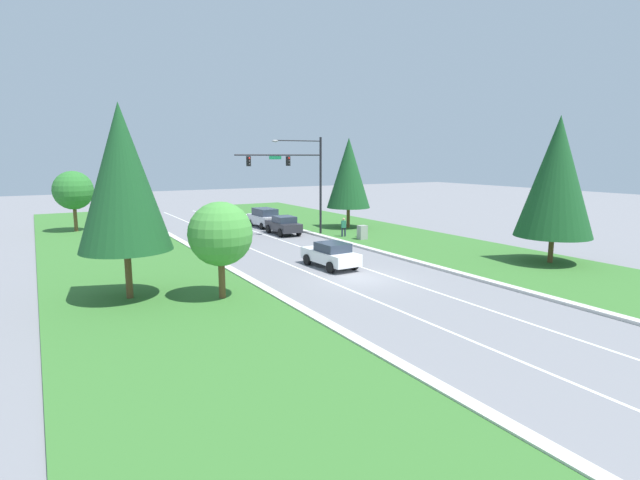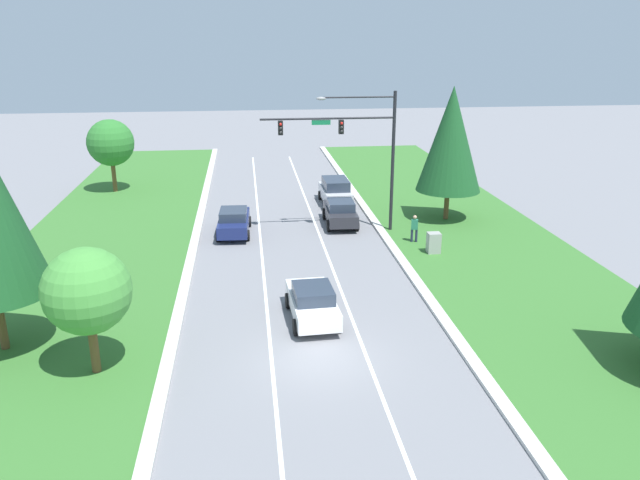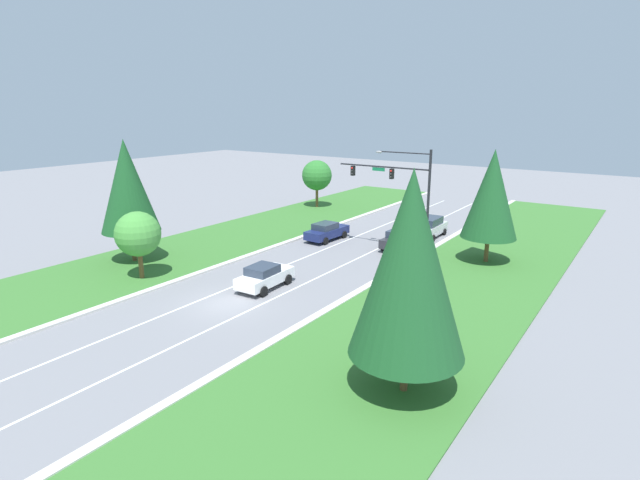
{
  "view_description": "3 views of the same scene",
  "coord_description": "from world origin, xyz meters",
  "px_view_note": "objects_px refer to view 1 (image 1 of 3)",
  "views": [
    {
      "loc": [
        -15.64,
        -22.73,
        6.85
      ],
      "look_at": [
        1.25,
        6.75,
        1.15
      ],
      "focal_mm": 28.0,
      "sensor_mm": 36.0,
      "label": 1
    },
    {
      "loc": [
        -2.47,
        -20.76,
        11.7
      ],
      "look_at": [
        1.1,
        9.01,
        1.71
      ],
      "focal_mm": 35.0,
      "sensor_mm": 36.0,
      "label": 2
    },
    {
      "loc": [
        20.68,
        -20.04,
        11.59
      ],
      "look_at": [
        -0.04,
        10.04,
        1.79
      ],
      "focal_mm": 28.0,
      "sensor_mm": 36.0,
      "label": 3
    }
  ],
  "objects_px": {
    "charcoal_sedan": "(283,225)",
    "pedestrian": "(344,227)",
    "oak_near_left_tree": "(73,190)",
    "utility_cabinet": "(362,233)",
    "silver_suv": "(265,217)",
    "conifer_far_right_tree": "(349,173)",
    "traffic_signal_mast": "(298,171)",
    "conifer_near_right_tree": "(557,177)",
    "fire_hydrant": "(359,234)",
    "navy_sedan": "(214,233)",
    "white_sedan": "(331,255)",
    "conifer_mid_left_tree": "(122,178)",
    "oak_far_left_tree": "(220,234)"
  },
  "relations": [
    {
      "from": "utility_cabinet",
      "to": "oak_far_left_tree",
      "type": "relative_size",
      "value": 0.26
    },
    {
      "from": "pedestrian",
      "to": "oak_near_left_tree",
      "type": "relative_size",
      "value": 0.3
    },
    {
      "from": "charcoal_sedan",
      "to": "pedestrian",
      "type": "bearing_deg",
      "value": -45.91
    },
    {
      "from": "conifer_far_right_tree",
      "to": "charcoal_sedan",
      "type": "bearing_deg",
      "value": -177.35
    },
    {
      "from": "oak_far_left_tree",
      "to": "conifer_mid_left_tree",
      "type": "height_order",
      "value": "conifer_mid_left_tree"
    },
    {
      "from": "silver_suv",
      "to": "utility_cabinet",
      "type": "xyz_separation_m",
      "value": [
        3.88,
        -11.21,
        -0.33
      ]
    },
    {
      "from": "charcoal_sedan",
      "to": "oak_near_left_tree",
      "type": "distance_m",
      "value": 19.38
    },
    {
      "from": "traffic_signal_mast",
      "to": "conifer_near_right_tree",
      "type": "relative_size",
      "value": 0.91
    },
    {
      "from": "silver_suv",
      "to": "conifer_near_right_tree",
      "type": "distance_m",
      "value": 26.9
    },
    {
      "from": "traffic_signal_mast",
      "to": "silver_suv",
      "type": "xyz_separation_m",
      "value": [
        -0.28,
        6.73,
        -4.69
      ]
    },
    {
      "from": "oak_near_left_tree",
      "to": "conifer_far_right_tree",
      "type": "distance_m",
      "value": 25.24
    },
    {
      "from": "silver_suv",
      "to": "fire_hydrant",
      "type": "relative_size",
      "value": 6.47
    },
    {
      "from": "traffic_signal_mast",
      "to": "navy_sedan",
      "type": "bearing_deg",
      "value": 176.15
    },
    {
      "from": "conifer_far_right_tree",
      "to": "conifer_mid_left_tree",
      "type": "relative_size",
      "value": 0.92
    },
    {
      "from": "utility_cabinet",
      "to": "conifer_near_right_tree",
      "type": "xyz_separation_m",
      "value": [
        5.34,
        -13.63,
        4.97
      ]
    },
    {
      "from": "charcoal_sedan",
      "to": "pedestrian",
      "type": "distance_m",
      "value": 5.53
    },
    {
      "from": "silver_suv",
      "to": "oak_far_left_tree",
      "type": "distance_m",
      "value": 25.28
    },
    {
      "from": "utility_cabinet",
      "to": "oak_far_left_tree",
      "type": "height_order",
      "value": "oak_far_left_tree"
    },
    {
      "from": "utility_cabinet",
      "to": "oak_far_left_tree",
      "type": "bearing_deg",
      "value": -145.19
    },
    {
      "from": "conifer_far_right_tree",
      "to": "oak_far_left_tree",
      "type": "distance_m",
      "value": 25.49
    },
    {
      "from": "conifer_near_right_tree",
      "to": "silver_suv",
      "type": "bearing_deg",
      "value": 110.37
    },
    {
      "from": "silver_suv",
      "to": "conifer_near_right_tree",
      "type": "relative_size",
      "value": 0.48
    },
    {
      "from": "conifer_near_right_tree",
      "to": "conifer_far_right_tree",
      "type": "xyz_separation_m",
      "value": [
        -2.58,
        20.02,
        -0.28
      ]
    },
    {
      "from": "oak_far_left_tree",
      "to": "pedestrian",
      "type": "bearing_deg",
      "value": 40.41
    },
    {
      "from": "pedestrian",
      "to": "navy_sedan",
      "type": "bearing_deg",
      "value": -1.4
    },
    {
      "from": "oak_near_left_tree",
      "to": "utility_cabinet",
      "type": "bearing_deg",
      "value": -39.49
    },
    {
      "from": "pedestrian",
      "to": "white_sedan",
      "type": "bearing_deg",
      "value": 68.27
    },
    {
      "from": "traffic_signal_mast",
      "to": "charcoal_sedan",
      "type": "height_order",
      "value": "traffic_signal_mast"
    },
    {
      "from": "silver_suv",
      "to": "pedestrian",
      "type": "distance_m",
      "value": 9.81
    },
    {
      "from": "oak_far_left_tree",
      "to": "silver_suv",
      "type": "bearing_deg",
      "value": 61.78
    },
    {
      "from": "charcoal_sedan",
      "to": "fire_hydrant",
      "type": "xyz_separation_m",
      "value": [
        4.78,
        -4.84,
        -0.51
      ]
    },
    {
      "from": "navy_sedan",
      "to": "conifer_near_right_tree",
      "type": "distance_m",
      "value": 25.24
    },
    {
      "from": "utility_cabinet",
      "to": "pedestrian",
      "type": "xyz_separation_m",
      "value": [
        -0.57,
        1.98,
        0.32
      ]
    },
    {
      "from": "white_sedan",
      "to": "conifer_mid_left_tree",
      "type": "distance_m",
      "value": 13.2
    },
    {
      "from": "conifer_near_right_tree",
      "to": "traffic_signal_mast",
      "type": "bearing_deg",
      "value": 116.27
    },
    {
      "from": "conifer_far_right_tree",
      "to": "oak_far_left_tree",
      "type": "bearing_deg",
      "value": -136.89
    },
    {
      "from": "utility_cabinet",
      "to": "silver_suv",
      "type": "bearing_deg",
      "value": 109.11
    },
    {
      "from": "utility_cabinet",
      "to": "oak_near_left_tree",
      "type": "distance_m",
      "value": 26.42
    },
    {
      "from": "pedestrian",
      "to": "conifer_near_right_tree",
      "type": "xyz_separation_m",
      "value": [
        5.91,
        -15.61,
        4.65
      ]
    },
    {
      "from": "oak_far_left_tree",
      "to": "conifer_mid_left_tree",
      "type": "xyz_separation_m",
      "value": [
        -3.9,
        2.22,
        2.67
      ]
    },
    {
      "from": "utility_cabinet",
      "to": "conifer_mid_left_tree",
      "type": "relative_size",
      "value": 0.13
    },
    {
      "from": "silver_suv",
      "to": "conifer_far_right_tree",
      "type": "height_order",
      "value": "conifer_far_right_tree"
    },
    {
      "from": "fire_hydrant",
      "to": "conifer_far_right_tree",
      "type": "distance_m",
      "value": 7.52
    },
    {
      "from": "silver_suv",
      "to": "oak_near_left_tree",
      "type": "distance_m",
      "value": 17.49
    },
    {
      "from": "fire_hydrant",
      "to": "conifer_far_right_tree",
      "type": "relative_size",
      "value": 0.08
    },
    {
      "from": "traffic_signal_mast",
      "to": "oak_far_left_tree",
      "type": "xyz_separation_m",
      "value": [
        -12.19,
        -15.46,
        -2.43
      ]
    },
    {
      "from": "utility_cabinet",
      "to": "conifer_near_right_tree",
      "type": "height_order",
      "value": "conifer_near_right_tree"
    },
    {
      "from": "traffic_signal_mast",
      "to": "conifer_near_right_tree",
      "type": "xyz_separation_m",
      "value": [
        8.94,
        -18.12,
        -0.06
      ]
    },
    {
      "from": "traffic_signal_mast",
      "to": "pedestrian",
      "type": "distance_m",
      "value": 6.13
    },
    {
      "from": "navy_sedan",
      "to": "conifer_mid_left_tree",
      "type": "relative_size",
      "value": 0.5
    }
  ]
}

